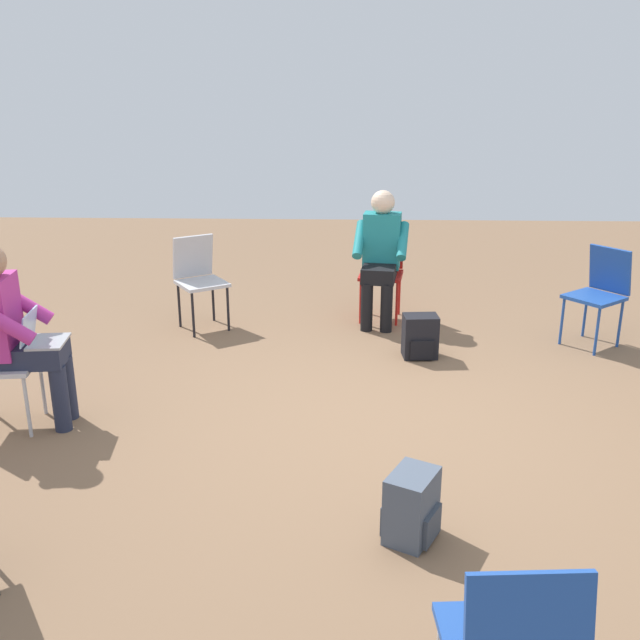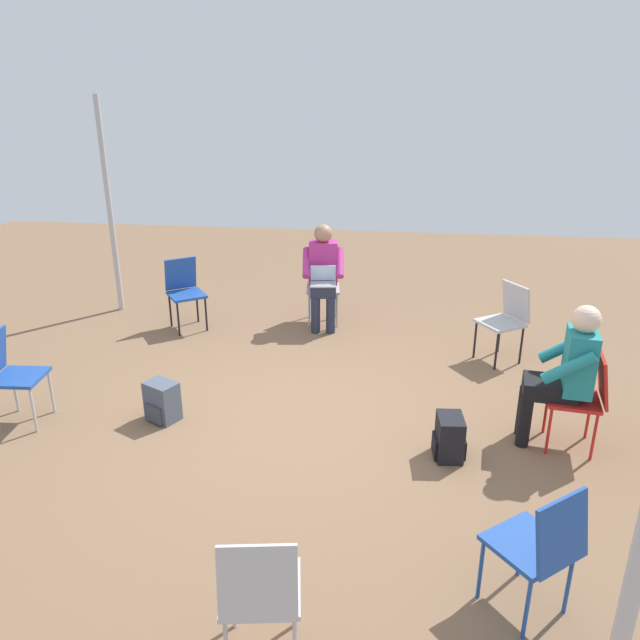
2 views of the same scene
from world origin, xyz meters
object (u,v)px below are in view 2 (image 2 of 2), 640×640
Objects in this scene: chair_north at (260,591)px; chair_southeast at (184,288)px; chair_east at (10,371)px; chair_south at (323,282)px; chair_west at (584,394)px; person_in_teal at (566,369)px; backpack_by_empty_chair at (163,403)px; chair_southwest at (506,317)px; person_with_laptop at (323,271)px; backpack_near_laptop_user at (449,439)px; chair_northwest at (541,544)px.

chair_north and chair_southeast have the same top height.
chair_east is 1.00× the size of chair_south.
chair_west is 1.00× the size of chair_east.
person_in_teal reaches higher than backpack_by_empty_chair.
chair_north is 1.00× the size of chair_east.
chair_southwest is 3.63m from backpack_by_empty_chair.
person_with_laptop is 3.44× the size of backpack_near_laptop_user.
chair_south is 3.24m from backpack_near_laptop_user.
backpack_by_empty_chair is (2.50, -0.29, 0.00)m from backpack_near_laptop_user.
person_with_laptop is (-2.42, -2.65, 0.20)m from chair_east.
person_with_laptop is 3.32m from person_in_teal.
chair_northwest and chair_south have the same top height.
chair_south reaches higher than backpack_near_laptop_user.
backpack_by_empty_chair is at bearing 108.50° from chair_northwest.
person_in_teal reaches higher than chair_south.
chair_southeast is (1.91, -4.54, 0.00)m from chair_north.
chair_northwest is at bearing 10.48° from chair_north.
chair_east reaches higher than backpack_by_empty_chair.
backpack_by_empty_chair is at bearing 67.54° from chair_southeast.
person_with_laptop reaches higher than chair_southeast.
chair_southwest is at bearing 45.80° from chair_northwest.
chair_north is at bearing 86.24° from person_with_laptop.
chair_east and chair_south have the same top height.
person_in_teal reaches higher than chair_southwest.
chair_east is 1.33m from backpack_by_empty_chair.
chair_northwest is (-1.45, -0.51, 0.00)m from chair_north.
chair_southwest is 2.12m from backpack_near_laptop_user.
person_in_teal reaches higher than backpack_near_laptop_user.
chair_east is at bearing 119.52° from chair_northwest.
chair_north is at bearing 77.40° from chair_southeast.
chair_southwest and chair_north have the same top height.
chair_southwest is 0.69× the size of person_in_teal.
chair_west reaches higher than backpack_by_empty_chair.
chair_east is 2.36× the size of backpack_near_laptop_user.
chair_northwest and chair_east have the same top height.
person_with_laptop is at bearing 153.99° from chair_southeast.
backpack_near_laptop_user is at bearing 84.42° from chair_east.
person_in_teal is (-2.26, 2.61, 0.20)m from chair_south.
chair_south is (-1.63, -0.44, 0.00)m from chair_southeast.
chair_south is at bearing -90.00° from person_with_laptop.
chair_north is 1.00× the size of chair_northwest.
person_with_laptop is (-0.02, 0.17, 0.20)m from chair_south.
chair_north is 1.54m from chair_northwest.
chair_north is 0.69× the size of person_in_teal.
person_in_teal is 3.43m from backpack_by_empty_chair.
chair_southwest is at bearing -152.26° from backpack_by_empty_chair.
backpack_by_empty_chair is (1.13, 2.62, -0.34)m from chair_south.
chair_south is at bearing 31.96° from chair_southwest.
backpack_by_empty_chair is (-0.50, 2.18, -0.34)m from chair_southeast.
chair_southwest is 0.69× the size of person_with_laptop.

